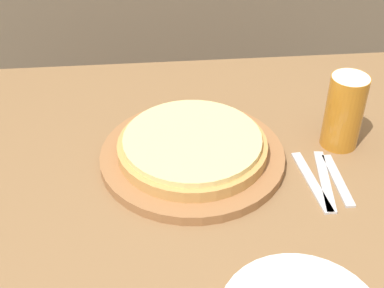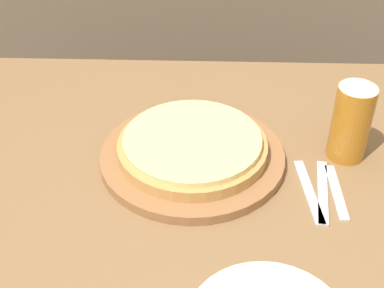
{
  "view_description": "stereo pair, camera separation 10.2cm",
  "coord_description": "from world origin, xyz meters",
  "px_view_note": "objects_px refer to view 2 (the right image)",
  "views": [
    {
      "loc": [
        -0.08,
        -0.75,
        1.36
      ],
      "look_at": [
        -0.0,
        0.06,
        0.74
      ],
      "focal_mm": 50.0,
      "sensor_mm": 36.0,
      "label": 1
    },
    {
      "loc": [
        0.03,
        -0.75,
        1.36
      ],
      "look_at": [
        -0.0,
        0.06,
        0.74
      ],
      "focal_mm": 50.0,
      "sensor_mm": 36.0,
      "label": 2
    }
  ],
  "objects_px": {
    "beer_glass": "(352,120)",
    "spoon": "(336,192)",
    "pizza_on_board": "(192,150)",
    "dinner_knife": "(323,192)",
    "fork": "(309,191)"
  },
  "relations": [
    {
      "from": "pizza_on_board",
      "to": "spoon",
      "type": "xyz_separation_m",
      "value": [
        0.27,
        -0.09,
        -0.02
      ]
    },
    {
      "from": "fork",
      "to": "dinner_knife",
      "type": "relative_size",
      "value": 1.0
    },
    {
      "from": "dinner_knife",
      "to": "spoon",
      "type": "height_order",
      "value": "same"
    },
    {
      "from": "pizza_on_board",
      "to": "beer_glass",
      "type": "height_order",
      "value": "beer_glass"
    },
    {
      "from": "fork",
      "to": "dinner_knife",
      "type": "xyz_separation_m",
      "value": [
        0.02,
        0.0,
        0.0
      ]
    },
    {
      "from": "beer_glass",
      "to": "fork",
      "type": "bearing_deg",
      "value": -127.03
    },
    {
      "from": "spoon",
      "to": "pizza_on_board",
      "type": "bearing_deg",
      "value": 162.03
    },
    {
      "from": "pizza_on_board",
      "to": "spoon",
      "type": "relative_size",
      "value": 2.46
    },
    {
      "from": "beer_glass",
      "to": "spoon",
      "type": "bearing_deg",
      "value": -107.67
    },
    {
      "from": "dinner_knife",
      "to": "fork",
      "type": "bearing_deg",
      "value": 180.0
    },
    {
      "from": "pizza_on_board",
      "to": "spoon",
      "type": "bearing_deg",
      "value": -17.97
    },
    {
      "from": "fork",
      "to": "beer_glass",
      "type": "bearing_deg",
      "value": 52.97
    },
    {
      "from": "pizza_on_board",
      "to": "beer_glass",
      "type": "bearing_deg",
      "value": 5.37
    },
    {
      "from": "pizza_on_board",
      "to": "beer_glass",
      "type": "relative_size",
      "value": 2.32
    },
    {
      "from": "beer_glass",
      "to": "dinner_knife",
      "type": "height_order",
      "value": "beer_glass"
    }
  ]
}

